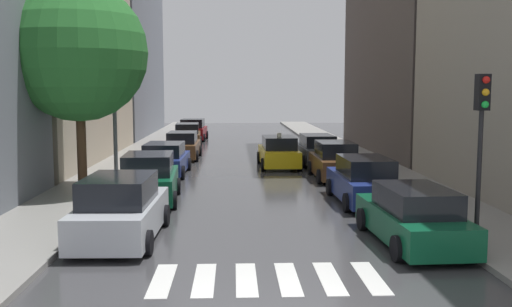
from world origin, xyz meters
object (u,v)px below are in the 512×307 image
parked_car_right_third (335,162)px  parked_car_right_fourth (317,150)px  parked_car_left_nearest (121,210)px  street_tree_left (78,53)px  parked_car_left_third (165,160)px  parked_car_right_nearest (413,217)px  traffic_light_right_corner (482,121)px  parked_car_left_sixth (193,130)px  parked_car_left_fifth (188,136)px  taxi_midroad (279,152)px  lamp_post_left (114,86)px  parked_car_left_second (149,179)px  parked_car_left_fourth (183,146)px  parked_car_right_second (364,182)px

parked_car_right_third → parked_car_right_fourth: parked_car_right_third is taller
parked_car_left_nearest → parked_car_right_fourth: bearing=-24.6°
street_tree_left → parked_car_left_third: bearing=61.9°
parked_car_right_nearest → traffic_light_right_corner: (1.46, -0.61, 2.55)m
parked_car_left_sixth → parked_car_right_third: 21.67m
parked_car_left_third → parked_car_left_fifth: bearing=1.3°
parked_car_right_nearest → taxi_midroad: taxi_midroad is taller
parked_car_left_nearest → lamp_post_left: lamp_post_left is taller
parked_car_left_second → lamp_post_left: size_ratio=0.62×
parked_car_left_fifth → parked_car_left_fourth: bearing=179.4°
parked_car_left_nearest → parked_car_right_second: 9.06m
parked_car_left_second → parked_car_left_third: (-0.21, 6.60, -0.10)m
parked_car_right_nearest → parked_car_right_second: size_ratio=1.02×
parked_car_right_nearest → parked_car_right_third: size_ratio=1.10×
parked_car_right_third → parked_car_right_second: bearing=-179.8°
street_tree_left → parked_car_right_third: bearing=17.7°
parked_car_left_nearest → taxi_midroad: taxi_midroad is taller
parked_car_left_sixth → parked_car_right_second: (7.91, -25.76, -0.02)m
parked_car_left_nearest → street_tree_left: street_tree_left is taller
parked_car_right_third → street_tree_left: 11.96m
parked_car_left_fifth → lamp_post_left: 17.26m
parked_car_left_second → taxi_midroad: bearing=-33.3°
parked_car_right_third → traffic_light_right_corner: 12.02m
street_tree_left → parked_car_left_nearest: bearing=-67.8°
parked_car_left_fifth → parked_car_left_nearest: bearing=177.7°
parked_car_left_fifth → parked_car_right_second: parked_car_left_fifth is taller
street_tree_left → lamp_post_left: bearing=49.2°
parked_car_left_second → street_tree_left: bearing=56.2°
lamp_post_left → parked_car_right_third: bearing=12.8°
parked_car_left_third → parked_car_right_third: size_ratio=1.05×
parked_car_left_third → taxi_midroad: taxi_midroad is taller
traffic_light_right_corner → parked_car_left_second: bearing=144.4°
parked_car_left_nearest → parked_car_right_nearest: bearing=-94.0°
parked_car_left_nearest → parked_car_left_second: size_ratio=1.08×
street_tree_left → parked_car_left_fifth: bearing=81.7°
parked_car_right_third → taxi_midroad: (-2.22, 4.20, -0.04)m
parked_car_left_fifth → parked_car_right_second: 21.76m
parked_car_left_nearest → parked_car_right_second: size_ratio=1.00×
parked_car_left_fifth → taxi_midroad: bearing=-154.5°
parked_car_left_second → parked_car_left_sixth: bearing=-2.4°
parked_car_right_second → parked_car_right_fourth: bearing=-0.6°
lamp_post_left → traffic_light_right_corner: bearing=-40.9°
parked_car_left_fifth → parked_car_left_sixth: parked_car_left_sixth is taller
parked_car_left_sixth → parked_car_left_fourth: bearing=-176.7°
parked_car_left_third → parked_car_left_fourth: 6.39m
parked_car_left_nearest → taxi_midroad: size_ratio=1.02×
parked_car_left_fourth → parked_car_right_nearest: (7.70, -18.97, -0.02)m
traffic_light_right_corner → parked_car_right_second: bearing=103.8°
parked_car_right_fourth → parked_car_left_third: bearing=113.8°
parked_car_left_nearest → parked_car_left_fourth: parked_car_left_nearest is taller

